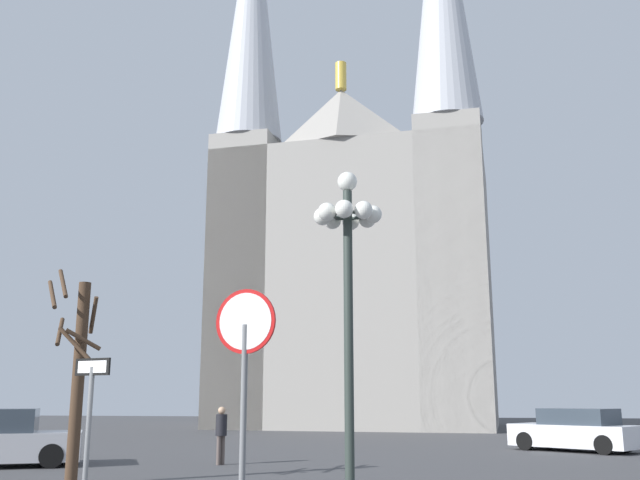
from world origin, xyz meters
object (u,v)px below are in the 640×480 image
bare_tree (77,370)px  cathedral (355,241)px  parked_car_near_white (575,431)px  pedestrian_walking (221,430)px  street_lamp (348,271)px  one_way_arrow_sign (89,425)px  stop_sign (245,363)px

bare_tree → cathedral: bearing=84.5°
cathedral → parked_car_near_white: size_ratio=8.54×
bare_tree → pedestrian_walking: bare_tree is taller
bare_tree → pedestrian_walking: size_ratio=3.00×
cathedral → street_lamp: size_ratio=6.64×
cathedral → one_way_arrow_sign: (0.50, -35.01, -10.18)m
stop_sign → parked_car_near_white: (7.01, 18.01, -1.60)m
street_lamp → cathedral: bearing=96.6°
parked_car_near_white → stop_sign: bearing=-111.3°
bare_tree → street_lamp: bearing=-24.5°
cathedral → one_way_arrow_sign: size_ratio=16.04×
street_lamp → parked_car_near_white: street_lamp is taller
cathedral → pedestrian_walking: cathedral is taller
cathedral → one_way_arrow_sign: cathedral is taller
cathedral → parked_car_near_white: (9.80, -17.43, -10.99)m
cathedral → stop_sign: size_ratio=11.87×
street_lamp → bare_tree: street_lamp is taller
stop_sign → bare_tree: (-5.60, 6.10, 0.16)m
street_lamp → bare_tree: (-6.53, 2.97, -1.54)m
bare_tree → parked_car_near_white: (12.61, 11.91, -1.76)m
cathedral → bare_tree: size_ratio=8.02×
parked_car_near_white → street_lamp: bearing=-112.2°
cathedral → street_lamp: cathedral is taller
cathedral → parked_car_near_white: cathedral is taller
one_way_arrow_sign → stop_sign: bearing=-10.5°
stop_sign → cathedral: bearing=94.5°
cathedral → parked_car_near_white: bearing=-60.7°
stop_sign → pedestrian_walking: bearing=108.7°
parked_car_near_white → pedestrian_walking: size_ratio=2.82×
one_way_arrow_sign → pedestrian_walking: (-1.49, 10.72, -0.54)m
bare_tree → pedestrian_walking: 5.56m
street_lamp → parked_car_near_white: (6.09, 14.88, -3.30)m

